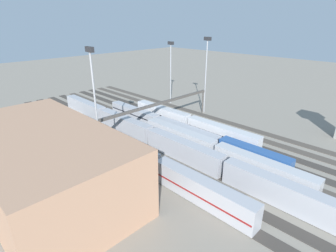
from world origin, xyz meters
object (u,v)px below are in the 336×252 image
object	(u,v)px
light_mast_0	(171,64)
light_mast_2	(206,66)
train_on_track_3	(189,123)
train_on_track_5	(216,152)
maintenance_shed	(44,163)
train_on_track_6	(151,136)
light_mast_1	(94,91)
signal_gantry	(159,105)
train_on_track_8	(158,167)
train_on_track_4	(180,130)

from	to	relation	value
light_mast_0	light_mast_2	size ratio (longest dim) A/B	0.91
train_on_track_3	train_on_track_5	bearing A→B (deg)	149.81
light_mast_2	maintenance_shed	distance (m)	63.73
train_on_track_6	maintenance_shed	world-z (taller)	maintenance_shed
light_mast_0	light_mast_1	xyz separation A→B (m)	(-20.46, 46.35, 1.29)
light_mast_1	signal_gantry	size ratio (longest dim) A/B	0.61
train_on_track_5	maintenance_shed	world-z (taller)	maintenance_shed
train_on_track_8	light_mast_1	xyz separation A→B (m)	(17.63, 3.75, 14.74)
train_on_track_6	light_mast_0	distance (m)	42.87
light_mast_2	train_on_track_5	bearing A→B (deg)	132.14
train_on_track_5	light_mast_2	world-z (taller)	light_mast_2
train_on_track_8	train_on_track_5	distance (m)	15.69
train_on_track_8	train_on_track_5	world-z (taller)	same
light_mast_1	maintenance_shed	bearing A→B (deg)	110.28
light_mast_0	signal_gantry	bearing A→B (deg)	127.46
train_on_track_6	light_mast_2	xyz separation A→B (m)	(6.91, -32.88, 14.75)
train_on_track_6	train_on_track_4	distance (m)	10.19
light_mast_2	train_on_track_3	bearing A→B (deg)	114.21
train_on_track_6	light_mast_2	bearing A→B (deg)	-78.13
light_mast_1	light_mast_0	bearing A→B (deg)	-66.18
train_on_track_6	maintenance_shed	bearing A→B (deg)	93.60
signal_gantry	train_on_track_5	bearing A→B (deg)	168.85
train_on_track_8	light_mast_1	bearing A→B (deg)	12.00
train_on_track_6	signal_gantry	size ratio (longest dim) A/B	2.12
light_mast_2	signal_gantry	xyz separation A→B (m)	(0.14, 22.88, -9.57)
train_on_track_4	light_mast_0	distance (m)	37.35
light_mast_0	train_on_track_8	bearing A→B (deg)	131.80
train_on_track_4	light_mast_0	world-z (taller)	light_mast_0
train_on_track_6	maintenance_shed	distance (m)	29.67
signal_gantry	maintenance_shed	bearing A→B (deg)	102.75
train_on_track_6	train_on_track_5	bearing A→B (deg)	-164.73
train_on_track_3	train_on_track_8	world-z (taller)	same
train_on_track_8	signal_gantry	world-z (taller)	signal_gantry
train_on_track_6	train_on_track_8	distance (m)	16.98
train_on_track_5	signal_gantry	size ratio (longest dim) A/B	1.05
train_on_track_5	maintenance_shed	xyz separation A→B (m)	(16.47, 34.33, 4.05)
signal_gantry	light_mast_0	bearing A→B (deg)	-52.54
train_on_track_4	light_mast_0	xyz separation A→B (m)	(26.25, -22.60, 13.96)
signal_gantry	maintenance_shed	distance (m)	40.34
train_on_track_4	light_mast_2	xyz separation A→B (m)	(8.78, -22.88, 15.27)
train_on_track_3	train_on_track_4	distance (m)	5.08
train_on_track_5	maintenance_shed	distance (m)	38.30
train_on_track_6	train_on_track_4	xyz separation A→B (m)	(-1.87, -10.00, -0.52)
train_on_track_8	maintenance_shed	bearing A→B (deg)	58.45
train_on_track_3	train_on_track_8	size ratio (longest dim) A/B	1.00
train_on_track_4	light_mast_2	bearing A→B (deg)	-69.00
train_on_track_8	light_mast_1	size ratio (longest dim) A/B	1.73
train_on_track_6	train_on_track_8	xyz separation A→B (m)	(-13.72, 10.00, -0.01)
maintenance_shed	train_on_track_8	bearing A→B (deg)	-121.55
train_on_track_5	light_mast_1	bearing A→B (deg)	40.14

